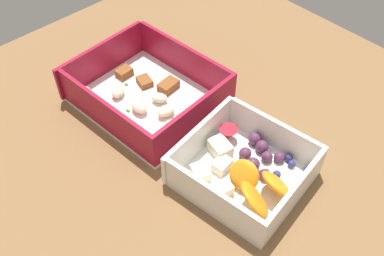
# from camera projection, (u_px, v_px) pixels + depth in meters

# --- Properties ---
(table_surface) EXTENTS (0.80, 0.80, 0.02)m
(table_surface) POSITION_uv_depth(u_px,v_px,m) (192.00, 151.00, 0.62)
(table_surface) COLOR brown
(table_surface) RESTS_ON ground
(pasta_container) EXTENTS (0.21, 0.18, 0.06)m
(pasta_container) POSITION_uv_depth(u_px,v_px,m) (148.00, 94.00, 0.66)
(pasta_container) COLOR white
(pasta_container) RESTS_ON table_surface
(fruit_bowl) EXTENTS (0.17, 0.16, 0.06)m
(fruit_bowl) POSITION_uv_depth(u_px,v_px,m) (245.00, 170.00, 0.57)
(fruit_bowl) COLOR white
(fruit_bowl) RESTS_ON table_surface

